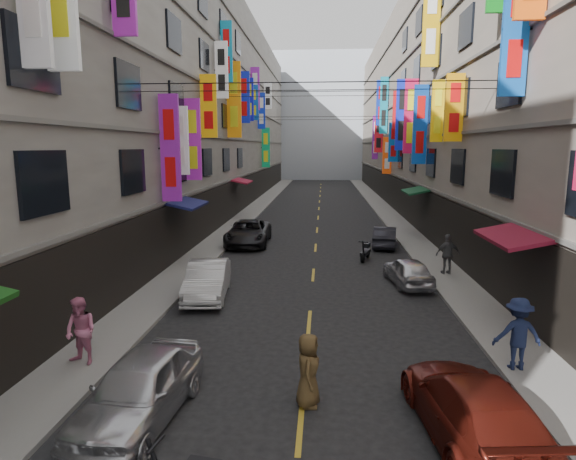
% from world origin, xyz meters
% --- Properties ---
extents(sidewalk_left, '(2.00, 90.00, 0.12)m').
position_xyz_m(sidewalk_left, '(-6.00, 42.00, 0.06)').
color(sidewalk_left, slate).
rests_on(sidewalk_left, ground).
extents(sidewalk_right, '(2.00, 90.00, 0.12)m').
position_xyz_m(sidewalk_right, '(6.00, 42.00, 0.06)').
color(sidewalk_right, slate).
rests_on(sidewalk_right, ground).
extents(building_row_left, '(10.14, 90.00, 19.00)m').
position_xyz_m(building_row_left, '(-11.99, 42.00, 9.49)').
color(building_row_left, gray).
rests_on(building_row_left, ground).
extents(building_row_right, '(10.14, 90.00, 19.00)m').
position_xyz_m(building_row_right, '(11.99, 42.00, 9.49)').
color(building_row_right, gray).
rests_on(building_row_right, ground).
extents(haze_block, '(18.00, 8.00, 22.00)m').
position_xyz_m(haze_block, '(0.00, 92.00, 11.00)').
color(haze_block, '#A7AFBA').
rests_on(haze_block, ground).
extents(shop_signage, '(14.00, 55.00, 12.06)m').
position_xyz_m(shop_signage, '(0.02, 35.18, 9.09)').
color(shop_signage, '#1113CA').
rests_on(shop_signage, ground).
extents(street_awnings, '(13.99, 35.20, 0.41)m').
position_xyz_m(street_awnings, '(-1.26, 26.00, 3.00)').
color(street_awnings, '#164D14').
rests_on(street_awnings, ground).
extents(overhead_cables, '(14.00, 38.04, 1.24)m').
position_xyz_m(overhead_cables, '(0.00, 30.00, 8.80)').
color(overhead_cables, black).
rests_on(overhead_cables, ground).
extents(lane_markings, '(0.12, 80.20, 0.01)m').
position_xyz_m(lane_markings, '(0.00, 39.00, 0.00)').
color(lane_markings, gold).
rests_on(lane_markings, ground).
extents(scooter_far_right, '(0.73, 1.76, 1.14)m').
position_xyz_m(scooter_far_right, '(2.61, 27.14, 0.44)').
color(scooter_far_right, black).
rests_on(scooter_far_right, ground).
extents(car_left_near, '(2.06, 4.28, 1.41)m').
position_xyz_m(car_left_near, '(-3.40, 11.94, 0.70)').
color(car_left_near, silver).
rests_on(car_left_near, ground).
extents(car_left_mid, '(1.93, 4.33, 1.38)m').
position_xyz_m(car_left_mid, '(-4.00, 20.41, 0.69)').
color(car_left_mid, silver).
rests_on(car_left_mid, ground).
extents(car_left_far, '(2.53, 5.25, 1.44)m').
position_xyz_m(car_left_far, '(-4.00, 30.62, 0.72)').
color(car_left_far, black).
rests_on(car_left_far, ground).
extents(car_right_near, '(2.38, 4.85, 1.36)m').
position_xyz_m(car_right_near, '(3.40, 11.69, 0.68)').
color(car_right_near, '#5B170F').
rests_on(car_right_near, ground).
extents(car_right_mid, '(1.89, 3.65, 1.19)m').
position_xyz_m(car_right_mid, '(4.00, 22.69, 0.59)').
color(car_right_mid, silver).
rests_on(car_right_mid, ground).
extents(car_right_far, '(1.78, 3.78, 1.20)m').
position_xyz_m(car_right_far, '(4.00, 30.53, 0.60)').
color(car_right_far, '#222228').
rests_on(car_right_far, ground).
extents(pedestrian_lfar, '(1.02, 0.85, 1.79)m').
position_xyz_m(pedestrian_lfar, '(-5.83, 14.21, 1.01)').
color(pedestrian_lfar, '#D26F94').
rests_on(pedestrian_lfar, sidewalk_left).
extents(pedestrian_rnear, '(1.23, 0.66, 1.87)m').
position_xyz_m(pedestrian_rnear, '(5.40, 14.78, 1.06)').
color(pedestrian_rnear, '#161E3E').
rests_on(pedestrian_rnear, sidewalk_right).
extents(pedestrian_rfar, '(1.14, 0.76, 1.81)m').
position_xyz_m(pedestrian_rfar, '(5.99, 24.20, 1.03)').
color(pedestrian_rfar, '#525254').
rests_on(pedestrian_rfar, sidewalk_right).
extents(pedestrian_crossing, '(0.57, 0.83, 1.68)m').
position_xyz_m(pedestrian_crossing, '(0.13, 12.78, 0.84)').
color(pedestrian_crossing, '#523D20').
rests_on(pedestrian_crossing, ground).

